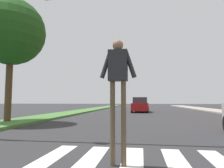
{
  "coord_description": "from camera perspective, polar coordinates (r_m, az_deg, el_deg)",
  "views": [
    {
      "loc": [
        -0.69,
        4.6,
        1.25
      ],
      "look_at": [
        -3.31,
        22.01,
        2.77
      ],
      "focal_mm": 32.0,
      "sensor_mm": 36.0,
      "label": 1
    }
  ],
  "objects": [
    {
      "name": "ground_plane",
      "position": [
        25.44,
        10.19,
        -7.67
      ],
      "size": [
        140.0,
        140.0,
        0.0
      ],
      "primitive_type": "plane",
      "color": "#2D2D30"
    },
    {
      "name": "crosswalk",
      "position": [
        4.59,
        18.0,
        -20.4
      ],
      "size": [
        5.85,
        2.2,
        0.01
      ],
      "color": "silver",
      "rests_on": "ground_plane"
    },
    {
      "name": "median_strip",
      "position": [
        24.48,
        -8.37,
        -7.63
      ],
      "size": [
        2.5,
        64.0,
        0.15
      ],
      "primitive_type": "cube",
      "color": "#477A38",
      "rests_on": "ground_plane"
    },
    {
      "name": "tree_mid",
      "position": [
        13.25,
        -26.87,
        13.09
      ],
      "size": [
        3.84,
        3.84,
        7.02
      ],
      "color": "#4C3823",
      "rests_on": "median_strip"
    },
    {
      "name": "traffic_light_gantry",
      "position": [
        7.49,
        -17.67,
        20.29
      ],
      "size": [
        10.18,
        0.3,
        6.0
      ],
      "color": "gold",
      "rests_on": "median_strip"
    },
    {
      "name": "pedestrian_performer",
      "position": [
        3.99,
        1.72,
        1.04
      ],
      "size": [
        0.75,
        0.24,
        2.49
      ],
      "color": "brown",
      "rests_on": "ground_plane"
    },
    {
      "name": "sedan_midblock",
      "position": [
        23.19,
        8.13,
        -6.03
      ],
      "size": [
        2.03,
        4.58,
        1.69
      ],
      "color": "maroon",
      "rests_on": "ground_plane"
    }
  ]
}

